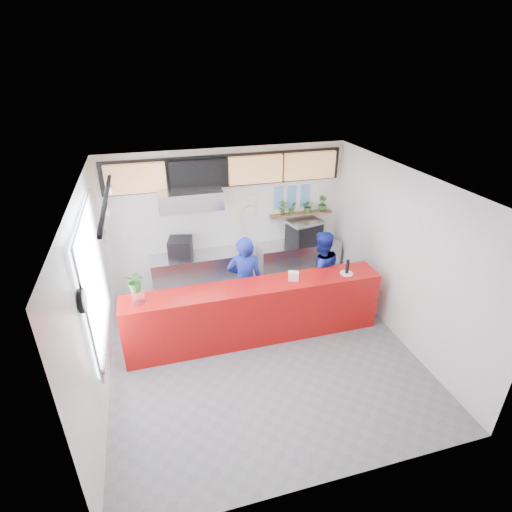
{
  "coord_description": "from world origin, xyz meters",
  "views": [
    {
      "loc": [
        -1.56,
        -5.2,
        4.61
      ],
      "look_at": [
        0.1,
        0.7,
        1.5
      ],
      "focal_mm": 28.0,
      "sensor_mm": 36.0,
      "label": 1
    }
  ],
  "objects_px": {
    "espresso_machine": "(304,233)",
    "pepper_mill": "(347,267)",
    "service_counter": "(255,312)",
    "staff_right": "(320,273)",
    "staff_center": "(245,282)",
    "panini_oven": "(180,248)"
  },
  "relations": [
    {
      "from": "espresso_machine",
      "to": "pepper_mill",
      "type": "bearing_deg",
      "value": -106.34
    },
    {
      "from": "service_counter",
      "to": "staff_center",
      "type": "relative_size",
      "value": 2.52
    },
    {
      "from": "staff_center",
      "to": "staff_right",
      "type": "distance_m",
      "value": 1.49
    },
    {
      "from": "staff_center",
      "to": "panini_oven",
      "type": "bearing_deg",
      "value": -36.29
    },
    {
      "from": "panini_oven",
      "to": "espresso_machine",
      "type": "distance_m",
      "value": 2.68
    },
    {
      "from": "service_counter",
      "to": "espresso_machine",
      "type": "distance_m",
      "value": 2.48
    },
    {
      "from": "staff_center",
      "to": "staff_right",
      "type": "height_order",
      "value": "staff_center"
    },
    {
      "from": "service_counter",
      "to": "pepper_mill",
      "type": "distance_m",
      "value": 1.82
    },
    {
      "from": "service_counter",
      "to": "staff_right",
      "type": "relative_size",
      "value": 2.65
    },
    {
      "from": "service_counter",
      "to": "staff_center",
      "type": "xyz_separation_m",
      "value": [
        -0.05,
        0.51,
        0.34
      ]
    },
    {
      "from": "staff_right",
      "to": "espresso_machine",
      "type": "bearing_deg",
      "value": -101.88
    },
    {
      "from": "espresso_machine",
      "to": "panini_oven",
      "type": "bearing_deg",
      "value": 161.5
    },
    {
      "from": "service_counter",
      "to": "staff_right",
      "type": "height_order",
      "value": "staff_right"
    },
    {
      "from": "espresso_machine",
      "to": "pepper_mill",
      "type": "height_order",
      "value": "pepper_mill"
    },
    {
      "from": "staff_center",
      "to": "espresso_machine",
      "type": "bearing_deg",
      "value": -126.56
    },
    {
      "from": "pepper_mill",
      "to": "espresso_machine",
      "type": "bearing_deg",
      "value": 92.16
    },
    {
      "from": "service_counter",
      "to": "espresso_machine",
      "type": "height_order",
      "value": "espresso_machine"
    },
    {
      "from": "staff_center",
      "to": "pepper_mill",
      "type": "xyz_separation_m",
      "value": [
        1.74,
        -0.56,
        0.35
      ]
    },
    {
      "from": "panini_oven",
      "to": "staff_right",
      "type": "xyz_separation_m",
      "value": [
        2.51,
        -1.28,
        -0.25
      ]
    },
    {
      "from": "staff_center",
      "to": "staff_right",
      "type": "relative_size",
      "value": 1.05
    },
    {
      "from": "panini_oven",
      "to": "staff_right",
      "type": "height_order",
      "value": "staff_right"
    },
    {
      "from": "staff_center",
      "to": "staff_right",
      "type": "xyz_separation_m",
      "value": [
        1.49,
        0.02,
        -0.04
      ]
    }
  ]
}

